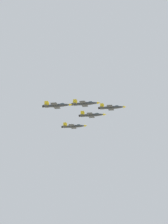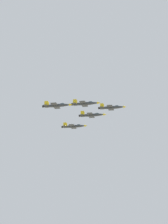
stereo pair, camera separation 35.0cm
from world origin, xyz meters
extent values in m
ellipsoid|color=#2D3338|center=(4.10, 23.49, 174.44)|extent=(2.70, 12.88, 1.64)
cone|color=gold|center=(4.69, 16.40, 174.44)|extent=(1.53, 1.75, 1.40)
ellipsoid|color=#334751|center=(4.33, 20.69, 175.06)|extent=(1.41, 2.29, 0.96)
cube|color=#2D3338|center=(4.04, 24.13, 174.35)|extent=(9.34, 3.67, 0.16)
cube|color=gold|center=(8.14, 24.47, 174.39)|extent=(0.86, 2.67, 0.20)
cube|color=gold|center=(-0.05, 23.79, 174.39)|extent=(0.86, 2.67, 0.20)
cube|color=#2D3338|center=(3.65, 28.85, 174.44)|extent=(4.54, 2.37, 0.16)
cube|color=gold|center=(4.49, 28.66, 175.63)|extent=(0.37, 1.84, 2.37)
cube|color=gold|center=(2.85, 28.52, 175.63)|extent=(0.37, 1.84, 2.37)
cylinder|color=black|center=(3.54, 30.23, 174.44)|extent=(1.22, 1.01, 1.15)
ellipsoid|color=#2D3338|center=(13.86, 36.67, 174.26)|extent=(2.63, 13.25, 1.69)
cone|color=gold|center=(14.39, 29.36, 174.26)|extent=(1.56, 1.79, 1.44)
ellipsoid|color=#334751|center=(14.07, 33.78, 174.89)|extent=(1.43, 2.34, 0.99)
cube|color=#2D3338|center=(13.82, 37.32, 174.16)|extent=(9.59, 3.68, 0.17)
cube|color=gold|center=(18.03, 37.63, 174.21)|extent=(0.85, 2.75, 0.20)
cube|color=gold|center=(9.60, 37.02, 174.21)|extent=(0.85, 2.75, 0.20)
cube|color=#2D3338|center=(13.47, 42.18, 174.26)|extent=(4.65, 2.39, 0.17)
cube|color=gold|center=(14.33, 41.98, 175.48)|extent=(0.36, 1.89, 2.44)
cube|color=gold|center=(12.64, 41.86, 175.48)|extent=(0.36, 1.89, 2.44)
cylinder|color=black|center=(13.36, 43.60, 174.26)|extent=(1.25, 1.02, 1.18)
ellipsoid|color=#2D3338|center=(-7.33, 35.25, 173.82)|extent=(2.49, 13.19, 1.69)
cone|color=gold|center=(-6.88, 27.96, 173.82)|extent=(1.53, 1.77, 1.43)
ellipsoid|color=#334751|center=(-7.15, 32.38, 174.45)|extent=(1.40, 2.32, 0.98)
cube|color=#2D3338|center=(-7.37, 35.91, 173.72)|extent=(9.53, 3.57, 0.17)
cube|color=gold|center=(-3.16, 36.17, 173.77)|extent=(0.82, 2.73, 0.20)
cube|color=gold|center=(-11.58, 35.65, 173.77)|extent=(0.82, 2.73, 0.20)
cube|color=#2D3338|center=(-7.67, 40.75, 173.82)|extent=(4.61, 2.33, 0.17)
cube|color=gold|center=(-6.81, 40.54, 175.03)|extent=(0.34, 1.88, 2.43)
cube|color=gold|center=(-8.49, 40.44, 175.03)|extent=(0.34, 1.88, 2.43)
cylinder|color=black|center=(-7.75, 42.17, 173.82)|extent=(1.24, 1.01, 1.18)
ellipsoid|color=#2D3338|center=(23.63, 49.84, 171.48)|extent=(2.49, 12.88, 1.65)
cone|color=gold|center=(24.10, 42.72, 171.48)|extent=(1.50, 1.73, 1.40)
ellipsoid|color=#334751|center=(23.81, 47.03, 172.10)|extent=(1.38, 2.27, 0.96)
cube|color=#2D3338|center=(23.59, 50.48, 171.39)|extent=(9.32, 3.52, 0.16)
cube|color=gold|center=(27.69, 50.75, 171.44)|extent=(0.81, 2.67, 0.20)
cube|color=gold|center=(19.48, 50.21, 171.44)|extent=(0.81, 2.67, 0.20)
cube|color=#2D3338|center=(23.27, 55.21, 171.48)|extent=(4.51, 2.30, 0.16)
cube|color=gold|center=(24.11, 55.01, 172.67)|extent=(0.34, 1.84, 2.38)
cube|color=gold|center=(22.47, 54.90, 172.67)|extent=(0.34, 1.84, 2.38)
cylinder|color=black|center=(23.18, 56.59, 171.48)|extent=(1.21, 0.99, 1.15)
ellipsoid|color=#2D3338|center=(-18.76, 47.01, 170.00)|extent=(2.49, 13.21, 1.69)
cone|color=gold|center=(-18.31, 39.71, 170.00)|extent=(1.54, 1.77, 1.44)
ellipsoid|color=#334751|center=(-18.58, 44.13, 170.64)|extent=(1.40, 2.32, 0.98)
cube|color=#2D3338|center=(-18.80, 47.67, 169.91)|extent=(9.55, 3.57, 0.17)
cube|color=gold|center=(-14.59, 47.93, 169.96)|extent=(0.82, 2.74, 0.20)
cube|color=gold|center=(-23.01, 47.41, 169.96)|extent=(0.82, 2.74, 0.20)
cube|color=#2D3338|center=(-19.10, 52.52, 170.00)|extent=(4.62, 2.34, 0.17)
cube|color=gold|center=(-18.24, 52.31, 171.22)|extent=(0.34, 1.89, 2.44)
cube|color=gold|center=(-19.92, 52.21, 171.22)|extent=(0.34, 1.89, 2.44)
cylinder|color=black|center=(-19.18, 53.94, 170.00)|extent=(1.24, 1.01, 1.18)
camera|label=1|loc=(-254.50, -27.25, 85.91)|focal=83.39mm
camera|label=2|loc=(-254.41, -27.59, 85.91)|focal=83.39mm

